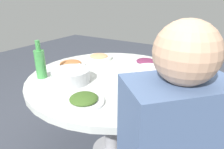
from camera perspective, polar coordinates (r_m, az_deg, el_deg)
round_dining_table at (r=1.49m, az=0.06°, el=-3.62°), size 1.24×1.24×0.72m
rice_bowl at (r=1.36m, az=-12.00°, el=-0.29°), size 0.26×0.26×0.10m
soup_bowl at (r=1.42m, az=11.39°, el=0.20°), size 0.25×0.25×0.07m
dish_greens at (r=1.09m, az=-8.27°, el=-7.45°), size 0.22×0.22×0.05m
dish_eggplant at (r=1.72m, az=9.89°, el=3.65°), size 0.22×0.22×0.04m
dish_shrimp at (r=1.83m, az=-3.87°, el=5.15°), size 0.24×0.24×0.05m
dish_stirfry at (r=1.68m, az=-12.09°, el=3.01°), size 0.24×0.24×0.05m
dish_noodles at (r=1.10m, az=13.49°, el=-7.77°), size 0.22×0.22×0.04m
green_bottle at (r=1.47m, az=-20.34°, el=3.19°), size 0.07×0.07×0.27m
tea_cup_near at (r=1.54m, az=21.72°, el=0.84°), size 0.07×0.07×0.07m
tea_cup_far at (r=1.60m, az=17.52°, el=1.96°), size 0.08×0.08×0.06m
diner_left at (r=0.75m, az=17.17°, el=-20.30°), size 0.47×0.47×0.76m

